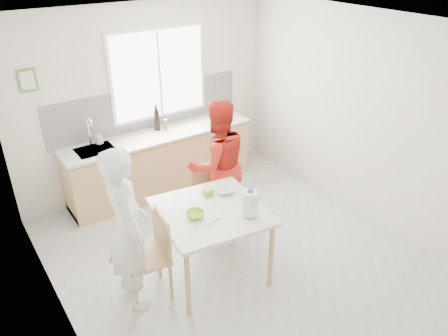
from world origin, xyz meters
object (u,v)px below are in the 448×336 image
at_px(bowl_green, 195,215).
at_px(wine_bottle_b, 156,120).
at_px(chair_left, 152,252).
at_px(person_white, 127,229).
at_px(milk_jug, 250,203).
at_px(person_red, 217,165).
at_px(chair_far, 209,195).
at_px(wine_bottle_a, 157,120).
at_px(dining_table, 211,217).
at_px(bowl_white, 225,190).

relative_size(bowl_green, wine_bottle_b, 0.65).
relative_size(chair_left, bowl_green, 4.90).
height_order(person_white, wine_bottle_b, person_white).
relative_size(person_white, milk_jug, 6.04).
bearing_deg(person_red, wine_bottle_b, -74.98).
height_order(chair_far, milk_jug, milk_jug).
xyz_separation_m(chair_far, wine_bottle_a, (0.00, 1.36, 0.60)).
bearing_deg(person_red, person_white, 31.54).
height_order(dining_table, person_white, person_white).
relative_size(dining_table, wine_bottle_b, 4.14).
distance_m(chair_far, wine_bottle_b, 1.49).
bearing_deg(bowl_white, bowl_green, -156.87).
height_order(person_red, bowl_green, person_red).
relative_size(bowl_white, wine_bottle_b, 0.72).
bearing_deg(person_red, dining_table, 59.74).
height_order(chair_left, bowl_white, chair_left).
bearing_deg(chair_far, wine_bottle_a, 97.83).
xyz_separation_m(chair_left, person_white, (-0.22, 0.03, 0.36)).
relative_size(dining_table, person_red, 0.72).
relative_size(chair_left, wine_bottle_a, 2.99).
distance_m(person_white, wine_bottle_a, 2.42).
bearing_deg(milk_jug, chair_far, 88.66).
xyz_separation_m(dining_table, wine_bottle_a, (0.46, 2.12, 0.32)).
bearing_deg(bowl_white, wine_bottle_a, 86.21).
relative_size(bowl_green, milk_jug, 0.66).
relative_size(chair_left, person_white, 0.54).
relative_size(person_white, wine_bottle_b, 5.92).
bearing_deg(wine_bottle_b, person_red, -82.82).
bearing_deg(chair_left, wine_bottle_a, 158.75).
bearing_deg(wine_bottle_a, chair_left, -119.08).
height_order(bowl_white, wine_bottle_a, wine_bottle_a).
bearing_deg(bowl_green, dining_table, 6.21).
relative_size(milk_jug, wine_bottle_a, 0.92).
distance_m(person_red, wine_bottle_a, 1.36).
bearing_deg(wine_bottle_a, person_red, -83.19).
distance_m(bowl_green, milk_jug, 0.59).
xyz_separation_m(chair_left, wine_bottle_b, (1.12, 2.04, 0.54)).
xyz_separation_m(bowl_green, wine_bottle_a, (0.66, 2.15, 0.20)).
xyz_separation_m(chair_left, chair_far, (1.13, 0.67, -0.04)).
bearing_deg(person_red, wine_bottle_a, -75.36).
distance_m(chair_left, wine_bottle_a, 2.39).
relative_size(person_white, bowl_white, 8.21).
bearing_deg(bowl_green, milk_jug, -31.45).
distance_m(bowl_white, wine_bottle_a, 1.93).
xyz_separation_m(dining_table, wine_bottle_b, (0.45, 2.13, 0.31)).
distance_m(dining_table, person_white, 0.91).
distance_m(bowl_green, bowl_white, 0.58).
distance_m(chair_far, person_white, 1.55).
height_order(chair_far, person_white, person_white).
distance_m(person_red, milk_jug, 1.17).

